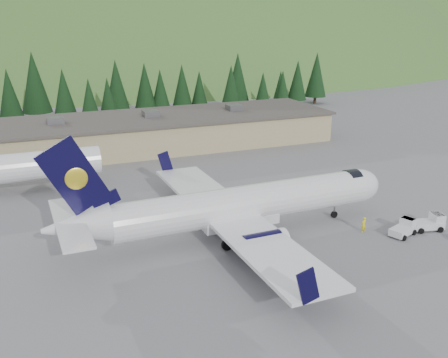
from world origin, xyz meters
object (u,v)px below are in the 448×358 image
(terminal_building, at_px, (121,134))
(ramp_worker, at_px, (364,225))
(airliner, at_px, (237,206))
(baggage_tug_a, at_px, (404,228))
(baggage_tug_b, at_px, (430,223))

(terminal_building, bearing_deg, ramp_worker, -68.95)
(airliner, xyz_separation_m, terminal_building, (-3.98, 38.02, -0.51))
(baggage_tug_a, xyz_separation_m, terminal_building, (-19.58, 44.16, 1.91))
(terminal_building, bearing_deg, baggage_tug_b, -62.60)
(baggage_tug_a, relative_size, ramp_worker, 2.04)
(airliner, distance_m, baggage_tug_b, 20.04)
(baggage_tug_a, distance_m, baggage_tug_b, 3.33)
(airliner, bearing_deg, ramp_worker, -19.73)
(terminal_building, distance_m, ramp_worker, 45.17)
(airliner, height_order, baggage_tug_b, airliner)
(airliner, distance_m, baggage_tug_a, 16.94)
(airliner, height_order, terminal_building, airliner)
(ramp_worker, bearing_deg, terminal_building, -85.56)
(baggage_tug_b, xyz_separation_m, ramp_worker, (-6.70, 2.06, 0.04))
(baggage_tug_a, distance_m, ramp_worker, 3.94)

